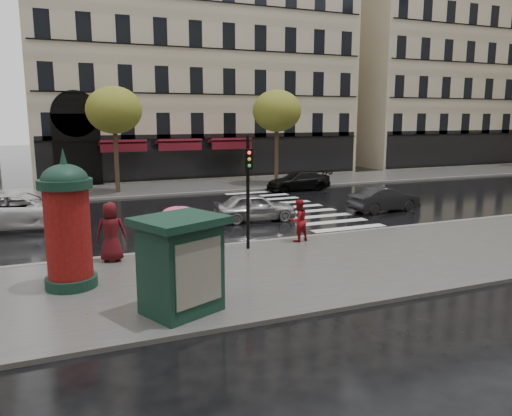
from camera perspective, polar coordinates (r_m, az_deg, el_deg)
name	(u,v)px	position (r m, az deg, el deg)	size (l,w,h in m)	color
ground	(258,270)	(15.99, 0.28, -7.07)	(160.00, 160.00, 0.00)	black
near_sidewalk	(265,272)	(15.53, 1.01, -7.37)	(90.00, 7.00, 0.12)	#474744
far_sidewalk	(147,189)	(33.91, -12.34, 2.13)	(90.00, 6.00, 0.12)	#474744
near_kerb	(227,245)	(18.66, -3.32, -4.30)	(90.00, 0.25, 0.14)	slate
far_kerb	(156,195)	(30.99, -11.33, 1.42)	(90.00, 0.25, 0.14)	slate
zebra_crossing	(292,207)	(26.92, 4.08, 0.12)	(3.60, 11.75, 0.01)	silver
bldg_far_corner	(188,41)	(46.09, -7.81, 18.43)	(26.00, 14.00, 22.90)	#B7A88C
bldg_far_right	(440,55)	(59.81, 20.25, 16.04)	(24.00, 14.00, 22.90)	#B7A88C
tree_far_left	(114,110)	(32.29, -15.92, 10.67)	(3.40, 3.40, 6.64)	#38281C
tree_far_right	(277,111)	(35.36, 2.39, 10.99)	(3.40, 3.40, 6.64)	#38281C
woman_umbrella	(179,226)	(15.82, -8.75, -2.02)	(1.03, 1.03, 1.99)	beige
woman_red	(298,221)	(18.96, 4.87, -1.44)	(0.78, 0.61, 1.60)	maroon
man_burgundy	(111,232)	(16.94, -16.23, -2.63)	(0.96, 0.63, 1.97)	#4B0F13
morris_column	(68,222)	(14.55, -20.74, -1.47)	(1.44, 1.44, 3.88)	#133226
traffic_light	(248,181)	(17.49, -0.89, 3.10)	(0.29, 0.39, 4.05)	black
newsstand	(181,264)	(12.16, -8.61, -6.30)	(2.45, 2.29, 2.35)	#133226
car_silver	(255,207)	(23.23, -0.15, 0.12)	(1.55, 3.84, 1.31)	#AEAEB3
car_darkgrey	(384,199)	(26.43, 14.47, 0.99)	(1.33, 3.82, 1.26)	black
car_white	(21,210)	(23.94, -25.31, -0.23)	(2.64, 5.73, 1.59)	silver
car_black	(298,181)	(33.02, 4.85, 3.10)	(1.75, 4.31, 1.25)	black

